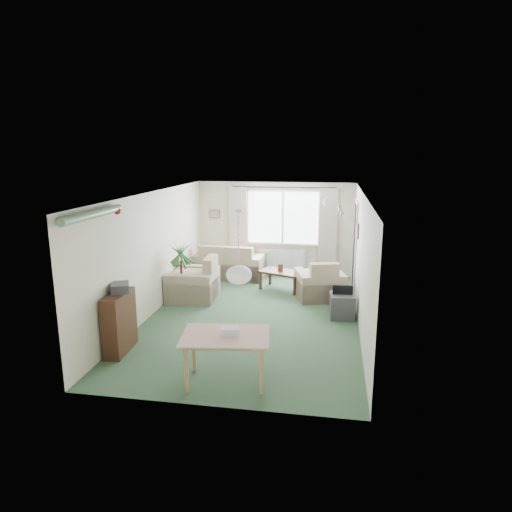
% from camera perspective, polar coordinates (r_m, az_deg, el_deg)
% --- Properties ---
extents(ground, '(6.50, 6.50, 0.00)m').
position_cam_1_polar(ground, '(8.99, -0.32, -7.59)').
color(ground, '#2F4E35').
extents(window, '(1.80, 0.03, 1.30)m').
position_cam_1_polar(window, '(11.71, 3.38, 4.82)').
color(window, white).
extents(curtain_rod, '(2.60, 0.03, 0.03)m').
position_cam_1_polar(curtain_rod, '(11.54, 3.39, 8.55)').
color(curtain_rod, black).
extents(curtain_left, '(0.45, 0.08, 2.00)m').
position_cam_1_polar(curtain_left, '(11.82, -2.24, 3.79)').
color(curtain_left, beige).
extents(curtain_right, '(0.45, 0.08, 2.00)m').
position_cam_1_polar(curtain_right, '(11.58, 8.99, 3.44)').
color(curtain_right, beige).
extents(radiator, '(1.20, 0.10, 0.55)m').
position_cam_1_polar(radiator, '(11.87, 3.29, -0.46)').
color(radiator, white).
extents(doorway, '(0.03, 0.95, 2.00)m').
position_cam_1_polar(doorway, '(10.72, 12.25, 1.07)').
color(doorway, black).
extents(pendant_lamp, '(0.36, 0.36, 0.36)m').
position_cam_1_polar(pendant_lamp, '(6.35, -2.16, -2.38)').
color(pendant_lamp, white).
extents(tinsel_garland, '(1.60, 1.60, 0.12)m').
position_cam_1_polar(tinsel_garland, '(6.93, -19.70, 4.93)').
color(tinsel_garland, '#196626').
extents(bauble_cluster_a, '(0.20, 0.20, 0.20)m').
position_cam_1_polar(bauble_cluster_a, '(9.24, 8.67, 7.00)').
color(bauble_cluster_a, silver).
extents(bauble_cluster_b, '(0.20, 0.20, 0.20)m').
position_cam_1_polar(bauble_cluster_b, '(8.05, 10.64, 6.05)').
color(bauble_cluster_b, silver).
extents(wall_picture_back, '(0.28, 0.03, 0.22)m').
position_cam_1_polar(wall_picture_back, '(12.03, -5.20, 5.25)').
color(wall_picture_back, brown).
extents(wall_picture_right, '(0.03, 0.24, 0.30)m').
position_cam_1_polar(wall_picture_right, '(9.64, 12.62, 3.06)').
color(wall_picture_right, brown).
extents(sofa, '(1.78, 1.01, 0.87)m').
position_cam_1_polar(sofa, '(11.66, -3.31, -0.55)').
color(sofa, beige).
rests_on(sofa, ground).
extents(armchair_corner, '(1.19, 1.15, 0.87)m').
position_cam_1_polar(armchair_corner, '(10.07, 7.98, -2.83)').
color(armchair_corner, beige).
rests_on(armchair_corner, ground).
extents(armchair_left, '(1.04, 1.09, 0.94)m').
position_cam_1_polar(armchair_left, '(10.02, -7.91, -2.70)').
color(armchair_left, beige).
rests_on(armchair_left, ground).
extents(coffee_table, '(1.12, 0.88, 0.45)m').
position_cam_1_polar(coffee_table, '(10.63, 3.26, -3.06)').
color(coffee_table, black).
rests_on(coffee_table, ground).
extents(photo_frame, '(0.12, 0.04, 0.16)m').
position_cam_1_polar(photo_frame, '(10.58, 3.07, -1.44)').
color(photo_frame, '#4C3227').
rests_on(photo_frame, coffee_table).
extents(bookshelf, '(0.31, 0.81, 0.97)m').
position_cam_1_polar(bookshelf, '(7.67, -16.70, -7.98)').
color(bookshelf, black).
rests_on(bookshelf, ground).
extents(hifi_box, '(0.40, 0.44, 0.14)m').
position_cam_1_polar(hifi_box, '(7.57, -16.66, -3.81)').
color(hifi_box, '#323336').
rests_on(hifi_box, bookshelf).
extents(houseplant, '(0.69, 0.69, 1.32)m').
position_cam_1_polar(houseplant, '(9.74, -9.32, -2.04)').
color(houseplant, '#225B1F').
rests_on(houseplant, ground).
extents(dining_table, '(1.19, 0.87, 0.69)m').
position_cam_1_polar(dining_table, '(6.50, -3.77, -12.74)').
color(dining_table, tan).
rests_on(dining_table, ground).
extents(gift_box, '(0.28, 0.23, 0.12)m').
position_cam_1_polar(gift_box, '(6.35, -3.28, -9.39)').
color(gift_box, silver).
rests_on(gift_box, dining_table).
extents(tv_cube, '(0.50, 0.55, 0.46)m').
position_cam_1_polar(tv_cube, '(9.05, 10.70, -6.12)').
color(tv_cube, '#3E3E43').
rests_on(tv_cube, ground).
extents(pet_bed, '(0.66, 0.66, 0.13)m').
position_cam_1_polar(pet_bed, '(10.69, 8.67, -3.99)').
color(pet_bed, navy).
rests_on(pet_bed, ground).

